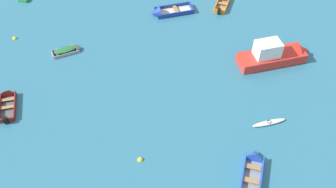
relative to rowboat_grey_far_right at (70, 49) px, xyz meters
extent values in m
cube|color=#4C4C51|center=(-0.47, -0.18, -0.19)|extent=(2.61, 1.77, 0.07)
cube|color=gray|center=(-0.65, 0.31, -0.08)|extent=(2.39, 0.96, 0.29)
cube|color=gray|center=(-0.29, -0.66, -0.08)|extent=(2.39, 0.96, 0.29)
cube|color=gray|center=(-1.65, -0.62, -0.08)|extent=(0.46, 0.99, 0.29)
cone|color=gray|center=(0.76, 0.29, -0.07)|extent=(0.89, 1.13, 0.99)
cube|color=#937047|center=(-0.59, -0.22, -0.03)|extent=(0.57, 0.96, 0.03)
cube|color=#937047|center=(0.10, 0.04, -0.03)|extent=(0.57, 0.96, 0.03)
ellipsoid|color=#236633|center=(-0.47, -0.18, 0.15)|extent=(2.40, 1.65, 0.26)
cube|color=#99754C|center=(16.09, 7.03, -0.17)|extent=(2.18, 3.37, 0.12)
cube|color=orange|center=(15.54, 7.24, 0.01)|extent=(1.28, 3.13, 0.48)
cube|color=orange|center=(16.63, 6.82, 0.01)|extent=(1.28, 3.13, 0.48)
cube|color=orange|center=(15.48, 5.48, 0.01)|extent=(1.11, 0.53, 0.48)
cube|color=#937047|center=(16.02, 6.87, 0.11)|extent=(1.10, 0.70, 0.03)
cube|color=black|center=(15.43, 5.35, 0.18)|extent=(0.39, 0.40, 0.68)
cube|color=gray|center=(14.84, -15.12, -0.16)|extent=(2.39, 4.00, 0.14)
cube|color=blue|center=(14.21, -14.91, 0.06)|extent=(1.35, 3.79, 0.58)
cube|color=blue|center=(15.47, -15.33, 0.06)|extent=(1.35, 3.79, 0.58)
cone|color=blue|center=(15.50, -13.16, 0.09)|extent=(1.49, 1.27, 1.27)
cube|color=#937047|center=(14.77, -15.32, 0.17)|extent=(1.26, 0.77, 0.03)
cube|color=#937047|center=(15.14, -14.22, 0.17)|extent=(1.26, 0.77, 0.03)
cube|color=beige|center=(10.57, 5.96, -0.17)|extent=(4.07, 2.26, 0.13)
cube|color=navy|center=(10.73, 5.19, 0.02)|extent=(3.94, 0.95, 0.50)
cube|color=navy|center=(10.40, 6.74, 0.02)|extent=(3.94, 0.95, 0.50)
cube|color=navy|center=(12.52, 6.39, 0.02)|extent=(0.49, 1.55, 0.50)
cone|color=navy|center=(8.53, 5.52, 0.05)|extent=(1.22, 1.68, 1.52)
cube|color=#937047|center=(10.77, 6.01, 0.12)|extent=(0.71, 1.47, 0.03)
ellipsoid|color=white|center=(17.38, -9.97, -0.10)|extent=(2.95, 1.06, 0.26)
torus|color=black|center=(17.38, -9.97, 0.02)|extent=(0.42, 0.42, 0.06)
cube|color=red|center=(19.29, -2.52, 0.25)|extent=(6.68, 3.37, 0.96)
cone|color=red|center=(22.54, -1.85, 0.30)|extent=(1.61, 2.01, 1.79)
cube|color=white|center=(18.66, -2.65, 1.48)|extent=(2.56, 1.96, 1.51)
cube|color=black|center=(19.66, -2.44, 1.78)|extent=(0.48, 1.46, 0.66)
cube|color=#4C4C51|center=(-4.44, -7.14, -0.17)|extent=(1.63, 3.11, 0.11)
cube|color=maroon|center=(-5.04, -7.25, -0.01)|extent=(0.60, 3.05, 0.45)
cube|color=maroon|center=(-3.84, -7.04, -0.01)|extent=(0.60, 3.05, 0.45)
cube|color=maroon|center=(-4.18, -8.66, -0.01)|extent=(1.20, 0.33, 0.45)
cone|color=maroon|center=(-4.72, -5.56, 0.02)|extent=(1.27, 0.90, 1.17)
cube|color=#937047|center=(-4.42, -7.30, 0.08)|extent=(1.13, 0.50, 0.03)
cube|color=#937047|center=(-4.57, -6.42, 0.08)|extent=(1.13, 0.50, 0.03)
cube|color=black|center=(-4.16, -8.79, 0.15)|extent=(0.36, 0.34, 0.63)
cube|color=#288C3D|center=(-6.48, 8.76, -0.06)|extent=(0.97, 0.36, 0.34)
sphere|color=yellow|center=(-5.95, 2.26, -0.23)|extent=(0.45, 0.45, 0.45)
sphere|color=yellow|center=(6.80, -12.91, -0.23)|extent=(0.43, 0.43, 0.43)
camera|label=1|loc=(8.08, -28.68, 24.29)|focal=40.34mm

